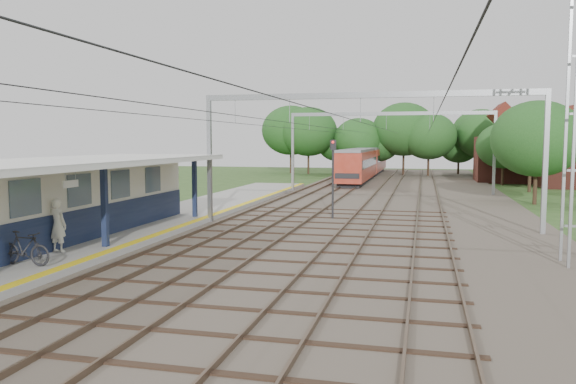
% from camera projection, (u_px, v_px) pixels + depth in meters
% --- Properties ---
extents(ground, '(160.00, 160.00, 0.00)m').
position_uv_depth(ground, '(179.00, 309.00, 15.23)').
color(ground, '#2D4C1E').
rests_on(ground, ground).
extents(ballast_bed, '(18.00, 90.00, 0.10)m').
position_uv_depth(ballast_bed, '(391.00, 199.00, 43.32)').
color(ballast_bed, '#473D33').
rests_on(ballast_bed, ground).
extents(platform, '(5.00, 52.00, 0.35)m').
position_uv_depth(platform, '(160.00, 221.00, 30.52)').
color(platform, gray).
rests_on(platform, ground).
extents(yellow_stripe, '(0.45, 52.00, 0.01)m').
position_uv_depth(yellow_stripe, '(199.00, 219.00, 29.98)').
color(yellow_stripe, yellow).
rests_on(yellow_stripe, platform).
extents(station_building, '(3.41, 18.00, 3.40)m').
position_uv_depth(station_building, '(55.00, 200.00, 23.90)').
color(station_building, beige).
rests_on(station_building, platform).
extents(canopy, '(6.40, 20.00, 3.44)m').
position_uv_depth(canopy, '(62.00, 163.00, 22.53)').
color(canopy, '#131D3B').
rests_on(canopy, platform).
extents(rail_tracks, '(11.80, 88.00, 0.15)m').
position_uv_depth(rail_tracks, '(359.00, 197.00, 43.90)').
color(rail_tracks, brown).
rests_on(rail_tracks, ballast_bed).
extents(catenary_system, '(17.22, 88.00, 7.00)m').
position_uv_depth(catenary_system, '(380.00, 127.00, 38.40)').
color(catenary_system, gray).
rests_on(catenary_system, ground).
extents(tree_band, '(31.72, 30.88, 8.82)m').
position_uv_depth(tree_band, '(403.00, 138.00, 69.16)').
color(tree_band, '#382619').
rests_on(tree_band, ground).
extents(house_far, '(8.00, 6.12, 8.66)m').
position_uv_depth(house_far, '(514.00, 153.00, 61.51)').
color(house_far, brown).
rests_on(house_far, ground).
extents(person, '(0.80, 0.58, 2.04)m').
position_uv_depth(person, '(58.00, 225.00, 21.19)').
color(person, white).
rests_on(person, platform).
extents(bicycle, '(1.97, 0.61, 1.18)m').
position_uv_depth(bicycle, '(24.00, 248.00, 18.89)').
color(bicycle, black).
rests_on(bicycle, platform).
extents(train, '(2.72, 33.82, 3.58)m').
position_uv_depth(train, '(366.00, 162.00, 68.16)').
color(train, black).
rests_on(train, ballast_bed).
extents(signal_post, '(0.36, 0.32, 4.61)m').
position_uv_depth(signal_post, '(333.00, 169.00, 31.96)').
color(signal_post, black).
rests_on(signal_post, ground).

